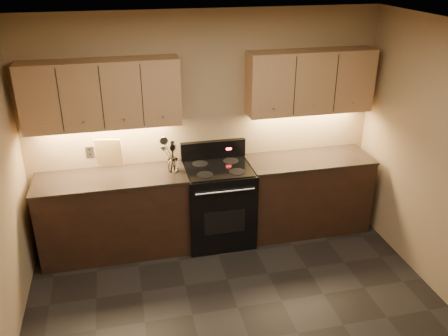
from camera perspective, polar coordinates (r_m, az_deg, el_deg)
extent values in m
plane|color=silver|center=(3.21, 4.31, 15.06)|extent=(4.00, 4.00, 0.00)
cube|color=#9F7F5D|center=(5.43, -2.27, 4.91)|extent=(4.00, 0.04, 2.60)
cube|color=black|center=(5.44, -13.02, -5.62)|extent=(1.60, 0.60, 0.90)
cube|color=#362A22|center=(5.22, -13.50, -1.20)|extent=(1.62, 0.62, 0.03)
cube|color=black|center=(5.83, 9.92, -3.15)|extent=(1.44, 0.60, 0.90)
cube|color=#362A22|center=(5.63, 10.25, 1.04)|extent=(1.46, 0.62, 0.03)
cube|color=black|center=(5.50, -0.67, -4.41)|extent=(0.76, 0.65, 0.92)
cube|color=black|center=(5.29, -0.69, -0.01)|extent=(0.70, 0.60, 0.01)
cube|color=black|center=(5.51, -1.33, 2.19)|extent=(0.76, 0.07, 0.22)
cube|color=red|center=(5.51, 0.58, 2.32)|extent=(0.06, 0.00, 0.03)
cylinder|color=silver|center=(5.05, 0.14, -2.87)|extent=(0.65, 0.02, 0.02)
cube|color=black|center=(5.25, 0.10, -6.54)|extent=(0.46, 0.00, 0.28)
cylinder|color=black|center=(5.12, -2.30, -0.81)|extent=(0.18, 0.18, 0.00)
cylinder|color=black|center=(5.20, 1.60, -0.43)|extent=(0.18, 0.18, 0.00)
cylinder|color=black|center=(5.39, -2.90, 0.53)|extent=(0.18, 0.18, 0.00)
cylinder|color=black|center=(5.46, 0.82, 0.87)|extent=(0.18, 0.18, 0.00)
cube|color=tan|center=(5.06, -14.51, 8.59)|extent=(1.60, 0.30, 0.70)
cube|color=tan|center=(5.48, 10.35, 10.18)|extent=(1.44, 0.30, 0.70)
cube|color=#B2B5BA|center=(5.42, -15.85, 1.87)|extent=(0.08, 0.01, 0.12)
cylinder|color=white|center=(5.22, -6.15, 0.39)|extent=(0.11, 0.11, 0.14)
cylinder|color=white|center=(5.25, -6.12, -0.23)|extent=(0.11, 0.11, 0.02)
cube|color=tan|center=(5.38, -13.65, 1.77)|extent=(0.29, 0.14, 0.35)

